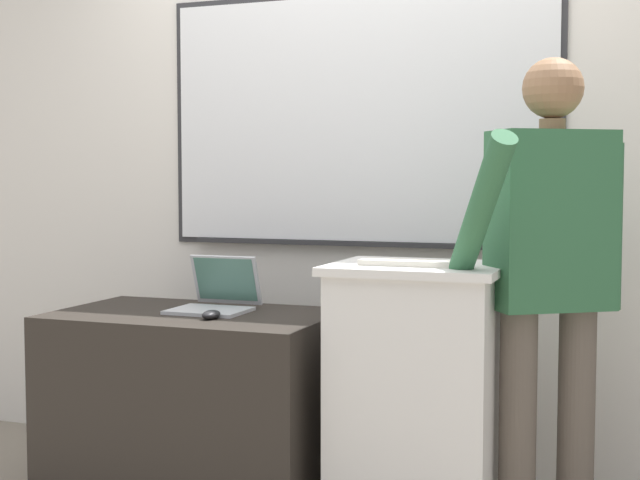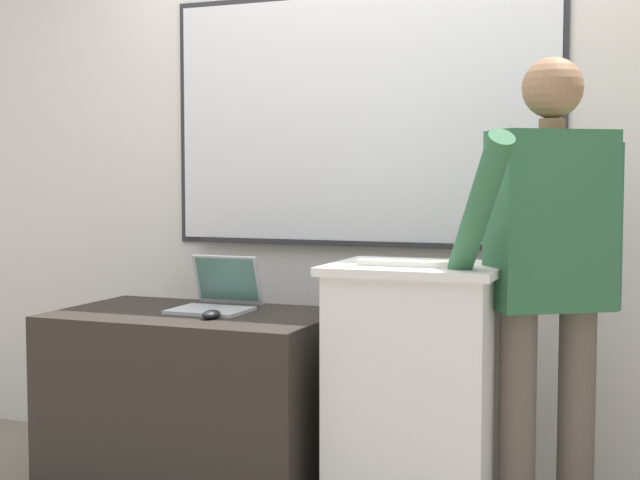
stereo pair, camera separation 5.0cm
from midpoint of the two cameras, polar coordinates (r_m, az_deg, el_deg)
name	(u,v)px [view 1 (the left image)]	position (r m, az deg, el deg)	size (l,w,h in m)	color
back_wall	(366,143)	(4.01, 2.63, 6.20)	(6.40, 0.17, 2.87)	silver
lectern_podium	(417,397)	(3.29, 5.76, -9.98)	(0.61, 0.52, 0.97)	silver
side_desk	(194,405)	(3.65, -8.43, -10.43)	(1.10, 0.67, 0.75)	#28231E
person_presenter	(550,265)	(3.19, 14.05, -1.56)	(0.58, 0.71, 1.69)	brown
laptop	(217,296)	(3.63, -6.99, -3.57)	(0.30, 0.32, 0.22)	#B7BABF
wireless_keyboard	(415,263)	(3.14, 5.67, -1.47)	(0.39, 0.12, 0.02)	beige
computer_mouse_by_laptop	(211,315)	(3.40, -7.41, -4.76)	(0.06, 0.10, 0.03)	black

